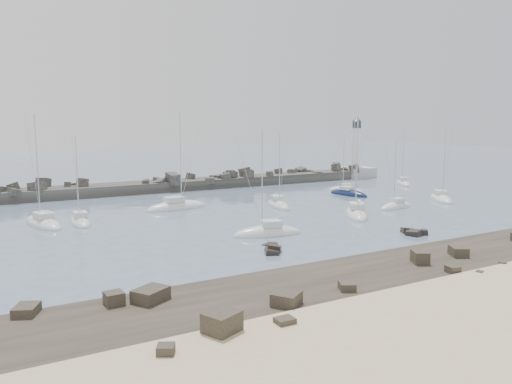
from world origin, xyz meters
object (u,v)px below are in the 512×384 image
Objects in this scene: sailboat_2 at (80,222)px; sailboat_7 at (348,194)px; sailboat_5 at (278,206)px; sailboat_4 at (268,234)px; sailboat_1 at (43,224)px; sailboat_10 at (441,199)px; sailboat_3 at (177,208)px; sailboat_8 at (396,207)px; lighthouse at (356,164)px; sailboat_9 at (346,191)px; sailboat_6 at (356,215)px; sailboat_11 at (403,184)px.

sailboat_7 is (45.99, 2.37, -0.01)m from sailboat_2.
sailboat_4 is at bearing -125.52° from sailboat_5.
sailboat_1 is 60.69m from sailboat_10.
sailboat_3 reaches higher than sailboat_8.
sailboat_5 is at bearing -5.14° from sailboat_1.
lighthouse is 74.02m from sailboat_1.
sailboat_9 is (34.04, 2.24, -0.02)m from sailboat_3.
sailboat_7 is at bearing 13.53° from sailboat_5.
sailboat_9 is 17.43m from sailboat_10.
sailboat_2 is 0.90× the size of sailboat_10.
sailboat_7 reaches higher than sailboat_5.
sailboat_6 reaches higher than sailboat_8.
sailboat_8 is (47.82, -12.67, -0.00)m from sailboat_1.
sailboat_6 is 24.47m from sailboat_9.
sailboat_1 reaches higher than sailboat_2.
sailboat_3 is 31.48m from sailboat_7.
sailboat_4 reaches higher than sailboat_11.
sailboat_2 is at bearing 158.46° from sailboat_6.
sailboat_5 is at bearing -157.99° from sailboat_9.
sailboat_11 is at bearing 6.84° from sailboat_9.
sailboat_11 is at bearing 15.34° from sailboat_5.
sailboat_7 is at bearing 1.38° from sailboat_1.
sailboat_6 is at bearing -41.81° from sailboat_3.
sailboat_3 is at bearing -176.23° from sailboat_9.
sailboat_7 reaches higher than sailboat_9.
sailboat_3 is 1.21× the size of sailboat_7.
lighthouse is 25.04m from sailboat_9.
sailboat_3 is 26.21m from sailboat_6.
sailboat_1 is 49.47m from sailboat_8.
sailboat_5 is 1.06× the size of sailboat_11.
sailboat_7 is 1.16× the size of sailboat_9.
sailboat_3 is 43.13m from sailboat_10.
lighthouse is at bearing 57.53° from sailboat_8.
lighthouse reaches higher than sailboat_6.
sailboat_2 is at bearing -172.79° from sailboat_11.
sailboat_9 is (5.04, 17.76, 0.00)m from sailboat_8.
sailboat_10 is 20.62m from sailboat_11.
sailboat_4 is 0.89× the size of sailboat_6.
sailboat_11 reaches higher than sailboat_8.
sailboat_11 is at bearing 16.93° from sailboat_7.
sailboat_2 is at bearing -172.66° from sailboat_9.
lighthouse is 1.12× the size of sailboat_4.
sailboat_6 is (5.44, -11.66, 0.01)m from sailboat_5.
lighthouse is 55.33m from sailboat_3.
sailboat_5 is (-37.43, -25.73, -2.94)m from lighthouse.
lighthouse is 70.35m from sailboat_2.
lighthouse is 1.21× the size of sailboat_2.
sailboat_8 is 29.45m from sailboat_11.
sailboat_3 is at bearing 138.19° from sailboat_6.
sailboat_3 reaches higher than sailboat_9.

